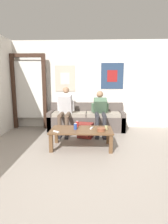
{
  "coord_description": "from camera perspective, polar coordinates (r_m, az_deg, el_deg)",
  "views": [
    {
      "loc": [
        0.08,
        -2.36,
        1.36
      ],
      "look_at": [
        -0.07,
        1.67,
        0.67
      ],
      "focal_mm": 28.0,
      "sensor_mm": 36.0,
      "label": 1
    }
  ],
  "objects": [
    {
      "name": "pillar_candle",
      "position": [
        3.62,
        7.27,
        -5.09
      ],
      "size": [
        0.06,
        0.06,
        0.09
      ],
      "color": "tan",
      "rests_on": "coffee_table"
    },
    {
      "name": "game_controller_near_left",
      "position": [
        3.47,
        -9.08,
        -6.32
      ],
      "size": [
        0.14,
        0.11,
        0.03
      ],
      "color": "white",
      "rests_on": "coffee_table"
    },
    {
      "name": "ceramic_bowl",
      "position": [
        3.53,
        5.64,
        -5.61
      ],
      "size": [
        0.17,
        0.17,
        0.06
      ],
      "color": "brown",
      "rests_on": "coffee_table"
    },
    {
      "name": "person_seated_teen",
      "position": [
        4.65,
        5.31,
        0.53
      ],
      "size": [
        0.47,
        0.94,
        1.12
      ],
      "color": "#2D2D33",
      "rests_on": "ground_plane"
    },
    {
      "name": "wall_back",
      "position": [
        5.27,
        1.31,
        8.84
      ],
      "size": [
        10.0,
        0.07,
        2.55
      ],
      "color": "white",
      "rests_on": "ground_plane"
    },
    {
      "name": "door_frame",
      "position": [
        5.36,
        -17.49,
        7.58
      ],
      "size": [
        1.0,
        0.1,
        2.15
      ],
      "color": "#382319",
      "rests_on": "ground_plane"
    },
    {
      "name": "backpack",
      "position": [
        4.35,
        0.42,
        -6.12
      ],
      "size": [
        0.42,
        0.38,
        0.36
      ],
      "color": "maroon",
      "rests_on": "ground_plane"
    },
    {
      "name": "person_seated_adult",
      "position": [
        4.67,
        -6.18,
        1.13
      ],
      "size": [
        0.47,
        0.9,
        1.23
      ],
      "color": "brown",
      "rests_on": "ground_plane"
    },
    {
      "name": "game_controller_near_right",
      "position": [
        3.68,
        2.49,
        -5.26
      ],
      "size": [
        0.08,
        0.15,
        0.03
      ],
      "color": "white",
      "rests_on": "coffee_table"
    },
    {
      "name": "ground_plane",
      "position": [
        2.72,
        0.18,
        -20.21
      ],
      "size": [
        18.0,
        18.0,
        0.0
      ],
      "primitive_type": "plane",
      "color": "gray"
    },
    {
      "name": "couch",
      "position": [
        5.04,
        0.76,
        -2.6
      ],
      "size": [
        2.14,
        0.68,
        0.76
      ],
      "color": "#564C47",
      "rests_on": "ground_plane"
    },
    {
      "name": "drink_can_blue",
      "position": [
        3.61,
        -2.83,
        -4.74
      ],
      "size": [
        0.07,
        0.07,
        0.12
      ],
      "color": "#28479E",
      "rests_on": "coffee_table"
    },
    {
      "name": "coffee_table",
      "position": [
        3.65,
        -0.84,
        -6.55
      ],
      "size": [
        1.27,
        0.65,
        0.4
      ],
      "color": "brown",
      "rests_on": "ground_plane"
    },
    {
      "name": "drink_can_red",
      "position": [
        3.83,
        -2.21,
        -3.88
      ],
      "size": [
        0.07,
        0.07,
        0.12
      ],
      "color": "maroon",
      "rests_on": "coffee_table"
    }
  ]
}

